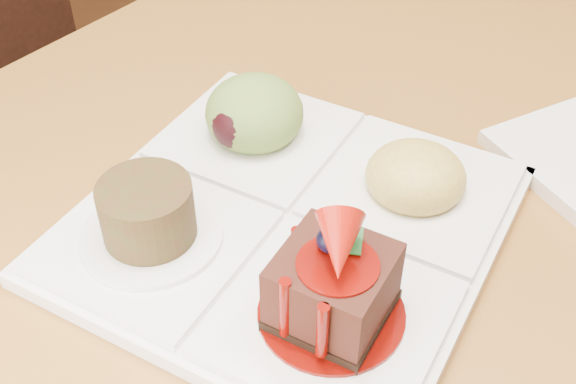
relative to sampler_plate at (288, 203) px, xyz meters
The scene contains 1 object.
sampler_plate is the anchor object (origin of this frame).
Camera 1 is at (0.05, -0.69, 1.10)m, focal length 45.00 mm.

